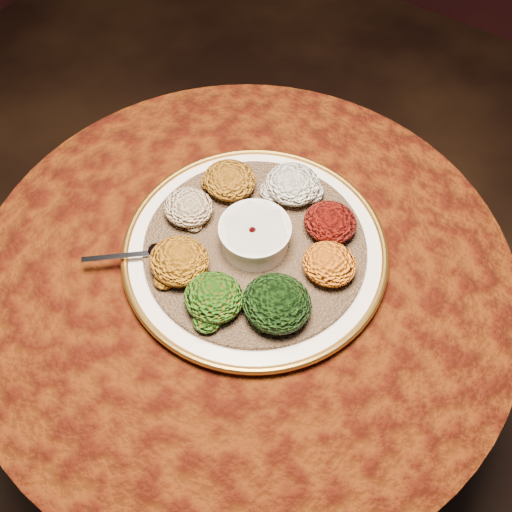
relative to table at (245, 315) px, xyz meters
The scene contains 13 objects.
table is the anchor object (origin of this frame).
platter 0.20m from the table, 90.65° to the left, with size 0.52×0.52×0.02m.
injera 0.21m from the table, 90.65° to the left, with size 0.39×0.39×0.01m, color olive.
stew_bowl 0.24m from the table, 90.65° to the left, with size 0.12×0.12×0.05m.
spoon 0.26m from the table, 149.84° to the right, with size 0.13×0.11×0.01m.
portion_ayib 0.29m from the table, 92.71° to the left, with size 0.10×0.10×0.05m, color silver.
portion_kitfo 0.28m from the table, 56.44° to the left, with size 0.09×0.09×0.05m, color black.
portion_tikil 0.27m from the table, 24.96° to the left, with size 0.09×0.09×0.04m, color #BE890F.
portion_gomen 0.26m from the table, 27.03° to the right, with size 0.11×0.11×0.05m, color black.
portion_mixveg 0.25m from the table, 83.47° to the right, with size 0.10×0.09×0.05m, color #A22D0A.
portion_kik 0.26m from the table, 136.16° to the right, with size 0.10×0.10×0.05m, color #A25B0E.
portion_timatim 0.27m from the table, 169.38° to the left, with size 0.09×0.09×0.04m, color maroon.
portion_shiro 0.28m from the table, 133.35° to the left, with size 0.10×0.09×0.05m, color #955912.
Camera 1 is at (0.31, -0.43, 1.58)m, focal length 40.00 mm.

